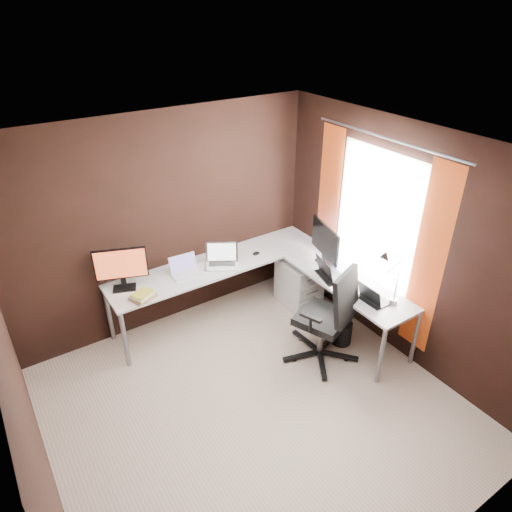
{
  "coord_description": "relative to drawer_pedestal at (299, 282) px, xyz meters",
  "views": [
    {
      "loc": [
        -1.7,
        -2.59,
        3.49
      ],
      "look_at": [
        0.64,
        0.95,
        1.04
      ],
      "focal_mm": 32.0,
      "sensor_mm": 36.0,
      "label": 1
    }
  ],
  "objects": [
    {
      "name": "laptop_silver",
      "position": [
        -0.94,
        0.3,
        0.48
      ],
      "size": [
        0.46,
        0.42,
        0.25
      ],
      "rotation": [
        0.0,
        0.0,
        -0.55
      ],
      "color": "silver",
      "rests_on": "desk"
    },
    {
      "name": "desk_lamp",
      "position": [
        0.07,
        -1.29,
        0.8
      ],
      "size": [
        0.19,
        0.22,
        0.59
      ],
      "rotation": [
        0.0,
        0.0,
        -0.27
      ],
      "color": "slate",
      "rests_on": "desk"
    },
    {
      "name": "monitor_right",
      "position": [
        0.06,
        -0.35,
        0.72
      ],
      "size": [
        0.21,
        0.6,
        0.5
      ],
      "rotation": [
        0.0,
        0.0,
        1.32
      ],
      "color": "black",
      "rests_on": "desk"
    },
    {
      "name": "mouse_left",
      "position": [
        -1.85,
        0.15,
        0.45
      ],
      "size": [
        0.08,
        0.05,
        0.03
      ],
      "primitive_type": "ellipsoid",
      "rotation": [
        0.0,
        0.0,
        -0.06
      ],
      "color": "black",
      "rests_on": "desk"
    },
    {
      "name": "laptop_black_small",
      "position": [
        -0.02,
        -1.2,
        0.48
      ],
      "size": [
        0.22,
        0.3,
        0.2
      ],
      "rotation": [
        0.0,
        0.0,
        1.56
      ],
      "color": "black",
      "rests_on": "desk"
    },
    {
      "name": "wastebasket",
      "position": [
        -0.07,
        -0.89,
        -0.17
      ],
      "size": [
        0.25,
        0.25,
        0.27
      ],
      "primitive_type": "cylinder",
      "rotation": [
        0.0,
        0.0,
        0.1
      ],
      "color": "black",
      "rests_on": "ground"
    },
    {
      "name": "office_chair",
      "position": [
        -0.4,
        -0.96,
        0.04
      ],
      "size": [
        0.64,
        0.68,
        1.15
      ],
      "rotation": [
        0.0,
        0.0,
        0.37
      ],
      "color": "black",
      "rests_on": "ground"
    },
    {
      "name": "monitor_left",
      "position": [
        -2.06,
        0.45,
        0.7
      ],
      "size": [
        0.52,
        0.24,
        0.48
      ],
      "rotation": [
        0.0,
        0.0,
        -0.37
      ],
      "color": "black",
      "rests_on": "desk"
    },
    {
      "name": "book_stack",
      "position": [
        -1.97,
        0.15,
        0.47
      ],
      "size": [
        0.28,
        0.26,
        0.07
      ],
      "rotation": [
        0.0,
        0.0,
        0.41
      ],
      "color": "#9D7154",
      "rests_on": "desk"
    },
    {
      "name": "laptop_white",
      "position": [
        -1.39,
        0.35,
        0.48
      ],
      "size": [
        0.33,
        0.24,
        0.21
      ],
      "rotation": [
        0.0,
        0.0,
        -0.06
      ],
      "color": "white",
      "rests_on": "desk"
    },
    {
      "name": "desk",
      "position": [
        -0.59,
        -0.11,
        0.38
      ],
      "size": [
        2.65,
        2.25,
        0.73
      ],
      "color": "white",
      "rests_on": "ground"
    },
    {
      "name": "room",
      "position": [
        -1.09,
        -1.08,
        0.98
      ],
      "size": [
        3.6,
        3.6,
        2.5
      ],
      "color": "#C2AC97",
      "rests_on": "ground"
    },
    {
      "name": "mouse_corner",
      "position": [
        -0.48,
        0.27,
        0.45
      ],
      "size": [
        0.09,
        0.06,
        0.04
      ],
      "primitive_type": "ellipsoid",
      "rotation": [
        0.0,
        0.0,
        -0.03
      ],
      "color": "black",
      "rests_on": "desk"
    },
    {
      "name": "drawer_pedestal",
      "position": [
        0.0,
        0.0,
        0.0
      ],
      "size": [
        0.42,
        0.5,
        0.6
      ],
      "primitive_type": "cube",
      "color": "white",
      "rests_on": "ground"
    },
    {
      "name": "laptop_black_big",
      "position": [
        -0.08,
        -0.61,
        0.48
      ],
      "size": [
        0.33,
        0.4,
        0.24
      ],
      "rotation": [
        0.0,
        0.0,
        1.33
      ],
      "color": "black",
      "rests_on": "desk"
    }
  ]
}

